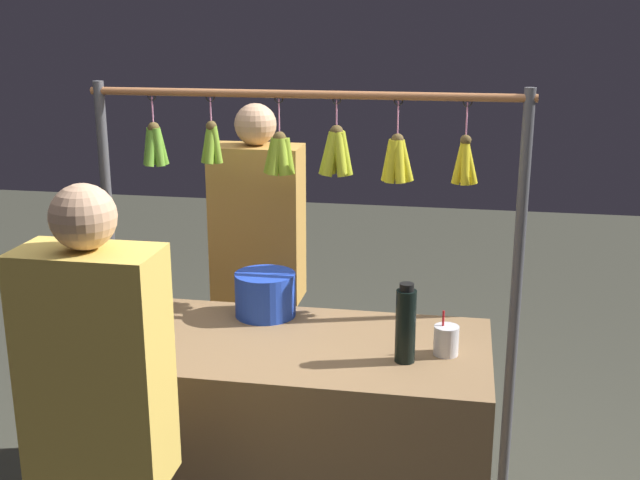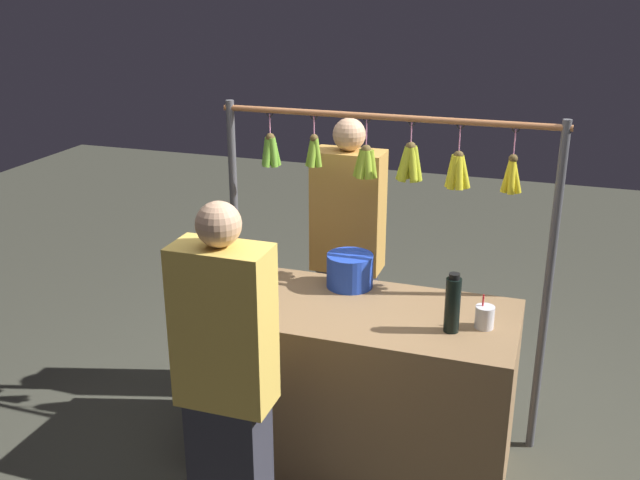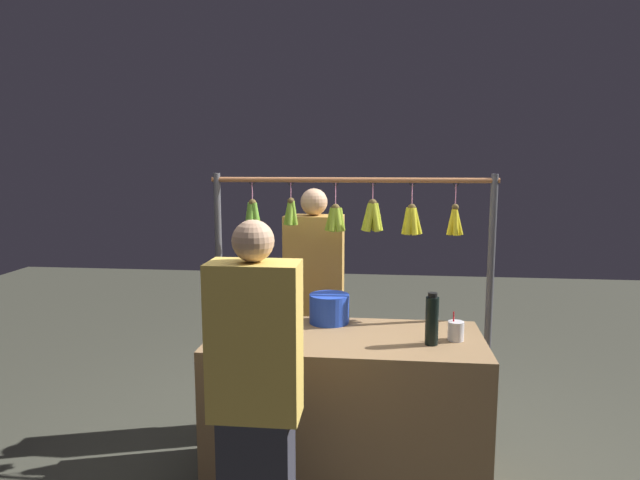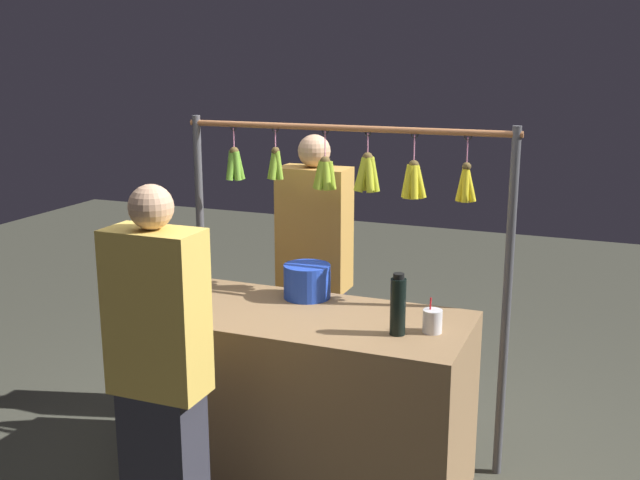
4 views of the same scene
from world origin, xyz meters
The scene contains 7 objects.
market_counter centered at (0.00, 0.00, 0.45)m, with size 1.52×0.72×0.90m, color olive.
display_rack centered at (-0.01, -0.45, 1.29)m, with size 1.78×0.13×1.79m.
water_bottle centered at (-0.46, 0.10, 1.03)m, with size 0.07×0.07×0.28m.
blue_bucket centered at (0.12, -0.24, 0.98)m, with size 0.24×0.24×0.17m, color blue.
drink_cup centered at (-0.60, 0.01, 0.95)m, with size 0.09×0.09×0.16m.
vendor_person centered at (0.27, -0.71, 0.83)m, with size 0.40×0.22×1.68m.
customer_person centered at (0.34, 0.77, 0.81)m, with size 0.39×0.21×1.63m.
Camera 3 is at (-0.18, 2.99, 1.87)m, focal length 31.11 mm.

